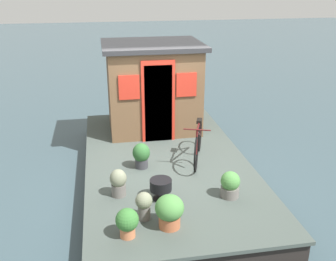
{
  "coord_description": "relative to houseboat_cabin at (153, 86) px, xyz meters",
  "views": [
    {
      "loc": [
        -6.97,
        1.21,
        3.85
      ],
      "look_at": [
        -0.2,
        0.0,
        1.13
      ],
      "focal_mm": 41.85,
      "sensor_mm": 36.0,
      "label": 1
    }
  ],
  "objects": [
    {
      "name": "ground_plane",
      "position": [
        -1.83,
        0.0,
        -1.46
      ],
      "size": [
        60.0,
        60.0,
        0.0
      ],
      "primitive_type": "plane",
      "color": "#384C54"
    },
    {
      "name": "houseboat_deck",
      "position": [
        -1.83,
        0.0,
        -1.24
      ],
      "size": [
        5.88,
        3.18,
        0.43
      ],
      "color": "#424C47",
      "rests_on": "ground_plane"
    },
    {
      "name": "houseboat_cabin",
      "position": [
        0.0,
        0.0,
        0.0
      ],
      "size": [
        1.87,
        2.25,
        2.03
      ],
      "color": "brown",
      "rests_on": "houseboat_deck"
    },
    {
      "name": "bicycle",
      "position": [
        -1.96,
        -0.61,
        -0.65
      ],
      "size": [
        1.56,
        0.65,
        0.81
      ],
      "color": "black",
      "rests_on": "houseboat_deck"
    },
    {
      "name": "potted_plant_lavender",
      "position": [
        -3.4,
        -0.79,
        -0.8
      ],
      "size": [
        0.32,
        0.32,
        0.45
      ],
      "color": "slate",
      "rests_on": "houseboat_deck"
    },
    {
      "name": "potted_plant_mint",
      "position": [
        -3.05,
        1.02,
        -0.78
      ],
      "size": [
        0.28,
        0.28,
        0.48
      ],
      "color": "slate",
      "rests_on": "houseboat_deck"
    },
    {
      "name": "potted_plant_rosemary",
      "position": [
        -4.18,
        0.96,
        -0.78
      ],
      "size": [
        0.33,
        0.33,
        0.44
      ],
      "color": "#C6754C",
      "rests_on": "houseboat_deck"
    },
    {
      "name": "potted_plant_fern",
      "position": [
        -3.79,
        0.68,
        -0.77
      ],
      "size": [
        0.26,
        0.26,
        0.44
      ],
      "color": "slate",
      "rests_on": "houseboat_deck"
    },
    {
      "name": "potted_plant_succulent",
      "position": [
        -4.06,
        0.34,
        -0.75
      ],
      "size": [
        0.42,
        0.42,
        0.51
      ],
      "color": "#B2603D",
      "rests_on": "houseboat_deck"
    },
    {
      "name": "potted_plant_basil",
      "position": [
        -2.09,
        0.53,
        -0.76
      ],
      "size": [
        0.33,
        0.33,
        0.49
      ],
      "color": "#38383D",
      "rests_on": "houseboat_deck"
    },
    {
      "name": "charcoal_grill",
      "position": [
        -3.28,
        0.34,
        -0.78
      ],
      "size": [
        0.36,
        0.36,
        0.35
      ],
      "color": "black",
      "rests_on": "houseboat_deck"
    }
  ]
}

